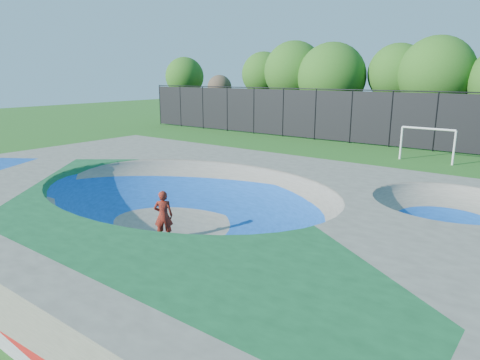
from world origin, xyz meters
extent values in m
plane|color=#1E5617|center=(0.00, 0.00, 0.00)|extent=(120.00, 120.00, 0.00)
cube|color=gray|center=(0.00, 0.00, 0.75)|extent=(22.00, 14.00, 1.50)
imported|color=red|center=(0.26, -1.23, 0.81)|extent=(0.70, 0.67, 1.62)
cube|color=black|center=(0.26, -1.23, 0.03)|extent=(0.75, 0.65, 0.05)
cylinder|color=white|center=(2.06, 16.86, 1.00)|extent=(0.12, 0.12, 2.00)
cylinder|color=white|center=(5.06, 16.86, 1.00)|extent=(0.12, 0.12, 2.00)
cylinder|color=white|center=(3.56, 16.86, 2.00)|extent=(3.00, 0.12, 0.12)
cylinder|color=black|center=(-24.00, 21.00, 2.00)|extent=(0.09, 0.09, 4.00)
cylinder|color=black|center=(-21.00, 21.00, 2.00)|extent=(0.09, 0.09, 4.00)
cylinder|color=black|center=(-18.00, 21.00, 2.00)|extent=(0.09, 0.09, 4.00)
cylinder|color=black|center=(-15.00, 21.00, 2.00)|extent=(0.09, 0.09, 4.00)
cylinder|color=black|center=(-12.00, 21.00, 2.00)|extent=(0.09, 0.09, 4.00)
cylinder|color=black|center=(-9.00, 21.00, 2.00)|extent=(0.09, 0.09, 4.00)
cylinder|color=black|center=(-6.00, 21.00, 2.00)|extent=(0.09, 0.09, 4.00)
cylinder|color=black|center=(-3.00, 21.00, 2.00)|extent=(0.09, 0.09, 4.00)
cylinder|color=black|center=(0.00, 21.00, 2.00)|extent=(0.09, 0.09, 4.00)
cylinder|color=black|center=(3.00, 21.00, 2.00)|extent=(0.09, 0.09, 4.00)
cube|color=black|center=(0.00, 21.00, 2.00)|extent=(48.00, 0.03, 3.80)
cylinder|color=black|center=(0.00, 21.00, 4.00)|extent=(48.00, 0.08, 0.08)
cylinder|color=#483624|center=(-24.38, 25.17, 1.65)|extent=(0.44, 0.44, 3.30)
sphere|color=#235717|center=(-24.38, 25.17, 4.88)|extent=(4.22, 4.22, 4.22)
cylinder|color=#483624|center=(-20.20, 26.18, 1.33)|extent=(0.44, 0.44, 2.66)
sphere|color=brown|center=(-20.20, 26.18, 3.76)|extent=(2.60, 2.60, 2.60)
cylinder|color=#483624|center=(-15.16, 27.12, 1.74)|extent=(0.44, 0.44, 3.48)
sphere|color=#235717|center=(-15.16, 27.12, 5.14)|extent=(4.43, 4.43, 4.43)
cylinder|color=#483624|center=(-10.82, 25.75, 1.65)|extent=(0.44, 0.44, 3.31)
sphere|color=#235717|center=(-10.82, 25.75, 5.38)|extent=(5.53, 5.53, 5.53)
cylinder|color=#483624|center=(-6.76, 25.23, 1.34)|extent=(0.44, 0.44, 2.68)
sphere|color=#235717|center=(-6.76, 25.23, 4.89)|extent=(5.89, 5.89, 5.89)
cylinder|color=#483624|center=(-1.66, 26.90, 1.69)|extent=(0.44, 0.44, 3.39)
sphere|color=#235717|center=(-1.66, 26.90, 5.21)|extent=(4.85, 4.85, 4.85)
cylinder|color=#483624|center=(1.55, 26.00, 1.51)|extent=(0.44, 0.44, 3.02)
sphere|color=#235717|center=(1.55, 26.00, 5.16)|extent=(5.71, 5.71, 5.71)
camera|label=1|loc=(9.87, -9.95, 5.13)|focal=32.00mm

